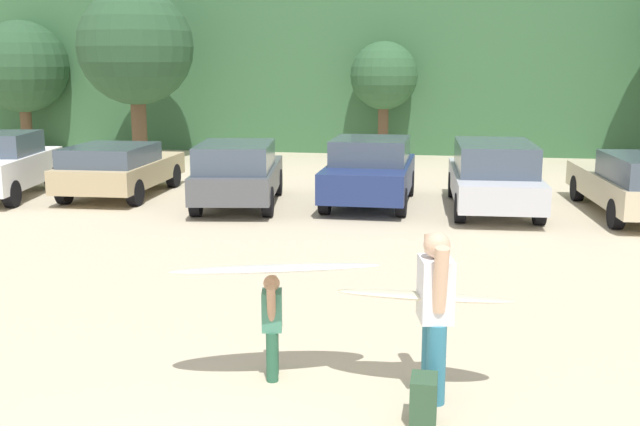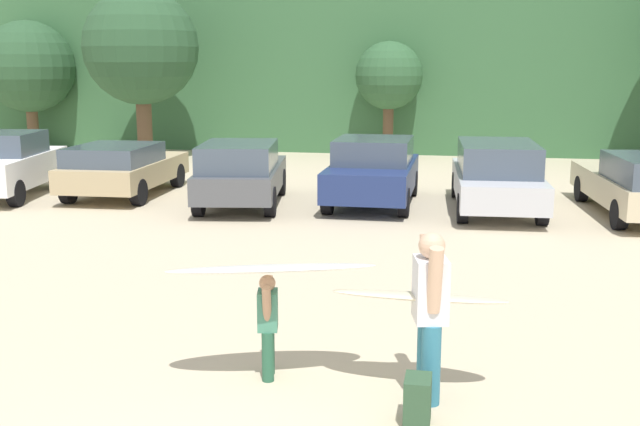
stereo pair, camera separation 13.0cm
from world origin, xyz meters
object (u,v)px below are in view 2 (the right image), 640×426
Objects in this scene: parked_car_navy at (373,171)px; parked_car_dark_gray at (241,172)px; surfboard_cream at (419,296)px; person_child at (268,320)px; backpack_dropped at (418,401)px; person_adult at (430,306)px; parked_car_silver at (497,175)px; parked_car_tan at (123,168)px; parked_car_white at (2,164)px; surfboard_white at (272,268)px.

parked_car_dark_gray is at bearing 105.89° from parked_car_navy.
surfboard_cream is at bearing -162.61° from parked_car_dark_gray.
person_child is (3.03, -9.19, -0.16)m from parked_car_dark_gray.
person_child reaches higher than backpack_dropped.
parked_car_navy is (2.92, 0.83, -0.00)m from parked_car_dark_gray.
parked_car_dark_gray is at bearing -75.03° from person_adult.
parked_car_navy is 2.41× the size of person_adult.
parked_car_navy is 2.79m from parked_car_silver.
parked_car_silver reaches higher than parked_car_tan.
parked_car_white reaches higher than person_child.
surfboard_cream is (4.59, -9.23, 0.20)m from parked_car_dark_gray.
surfboard_cream is (7.85, -10.03, 0.28)m from parked_car_tan.
surfboard_cream is at bearing 166.75° from person_child.
person_child is (6.29, -9.99, -0.08)m from parked_car_tan.
person_adult is 1.61m from surfboard_white.
person_adult is at bearing 171.21° from parked_car_silver.
backpack_dropped is (1.60, -0.77, -0.40)m from person_child.
person_child is 0.63× the size of surfboard_cream.
person_adult is 3.71× the size of backpack_dropped.
parked_car_tan is 11.97m from surfboard_white.
parked_car_silver is 2.68× the size of surfboard_cream.
parked_car_tan reaches higher than surfboard_cream.
backpack_dropped is at bearing 171.17° from parked_car_silver.
parked_car_silver is 9.89m from surfboard_cream.
parked_car_dark_gray is 10.31m from surfboard_cream.
parked_car_dark_gray is 3.87× the size of person_child.
parked_car_silver is at bearing -121.98° from surfboard_white.
surfboard_cream is at bearing 170.49° from parked_car_silver.
person_adult reaches higher than parked_car_white.
parked_car_white is 0.97× the size of parked_car_dark_gray.
person_adult is (-1.00, -9.96, 0.14)m from parked_car_silver.
parked_car_silver is 10.42× the size of backpack_dropped.
parked_car_dark_gray is 1.07× the size of parked_car_navy.
surfboard_cream reaches higher than backpack_dropped.
parked_car_tan is 1.87× the size of surfboard_white.
parked_car_silver is at bearing -93.43° from parked_car_tan.
backpack_dropped is at bearing -164.07° from parked_car_dark_gray.
surfboard_cream is 3.89× the size of backpack_dropped.
parked_car_tan is 2.47× the size of person_adult.
surfboard_white reaches higher than person_child.
person_child is (-2.67, -9.78, -0.18)m from parked_car_silver.
backpack_dropped is (0.05, -0.72, -0.76)m from surfboard_cream.
surfboard_white reaches higher than parked_car_tan.
parked_car_navy reaches higher than surfboard_cream.
person_adult is at bearing 131.02° from surfboard_cream.
parked_car_dark_gray is at bearing -88.90° from surfboard_white.
parked_car_silver is at bearing -107.39° from person_adult.
backpack_dropped is at bearing 139.95° from surfboard_white.
parked_car_tan is 8.96m from parked_car_silver.
parked_car_dark_gray is 11.00m from backpack_dropped.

